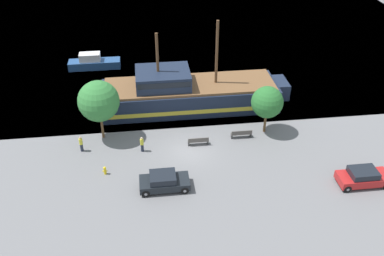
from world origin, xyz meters
name	(u,v)px	position (x,y,z in m)	size (l,w,h in m)	color
ground_plane	(189,151)	(0.00, 0.00, 0.00)	(160.00, 160.00, 0.00)	slate
water_surface	(160,5)	(0.00, 44.00, 0.00)	(80.00, 80.00, 0.00)	#38667F
pirate_ship	(188,93)	(0.82, 8.11, 1.63)	(19.78, 5.48, 9.41)	#192338
moored_boat_dockside	(94,62)	(-9.87, 19.22, 0.74)	(6.40, 1.81, 1.98)	navy
parked_car_curb_front	(164,181)	(-2.63, -4.83, 0.71)	(4.05, 1.97, 1.42)	black
parked_car_curb_mid	(363,177)	(13.67, -6.30, 0.72)	(4.24, 1.91, 1.44)	#B21E1E
fire_hydrant	(105,170)	(-7.51, -2.38, 0.41)	(0.42, 0.25, 0.76)	yellow
bench_promenade_east	(198,141)	(0.97, 0.86, 0.45)	(1.93, 0.45, 0.85)	#4C4742
bench_promenade_west	(242,134)	(5.24, 1.55, 0.45)	(1.99, 0.45, 0.85)	#4C4742
pedestrian_walking_near	(81,144)	(-9.77, 1.25, 0.79)	(0.32, 0.32, 1.57)	#232838
pedestrian_walking_far	(142,144)	(-4.26, 0.54, 0.77)	(0.32, 0.32, 1.54)	#232838
tree_row_east	(99,101)	(-7.93, 3.27, 3.99)	(3.83, 3.83, 5.91)	brown
tree_row_mideast	(267,102)	(7.70, 2.35, 3.30)	(3.05, 3.05, 4.83)	brown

